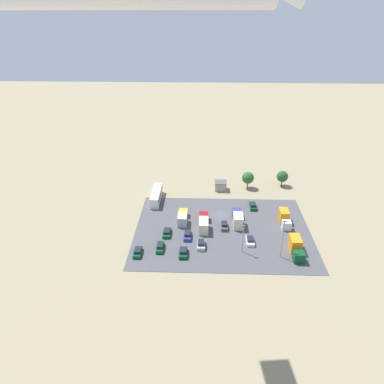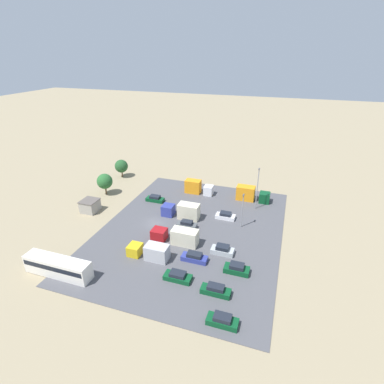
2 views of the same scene
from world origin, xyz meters
name	(u,v)px [view 2 (image 2 of 2)]	position (x,y,z in m)	size (l,w,h in m)	color
ground_plane	(155,223)	(0.00, 0.00, 0.00)	(400.00, 400.00, 0.00)	gray
parking_lot_surface	(191,230)	(0.00, 8.31, 0.04)	(46.66, 36.09, 0.08)	#4C4C51
shed_building	(90,206)	(-0.26, -16.34, 1.41)	(3.82, 3.69, 2.81)	#9E998E
bus	(58,266)	(19.80, -8.13, 1.77)	(2.63, 11.73, 3.14)	silver
parked_car_0	(237,269)	(9.93, 19.66, 0.76)	(1.99, 4.23, 1.63)	#0C4723
parked_car_1	(216,290)	(15.78, 17.55, 0.73)	(1.71, 4.62, 1.56)	#0C4723
parked_car_2	(222,250)	(5.64, 16.22, 0.77)	(1.98, 4.15, 1.65)	#ADB2B7
parked_car_3	(178,276)	(14.71, 10.95, 0.68)	(1.97, 4.53, 1.43)	#0C4723
parked_car_4	(222,321)	(20.97, 19.81, 0.71)	(1.82, 4.34, 1.52)	#0C4723
parked_car_5	(187,225)	(-0.50, 7.15, 0.76)	(1.78, 4.16, 1.62)	#4C5156
parked_car_6	(155,199)	(-9.50, -4.28, 0.70)	(1.87, 4.40, 1.48)	#0C4723
parked_car_7	(225,216)	(-6.82, 13.97, 0.69)	(1.98, 4.25, 1.47)	silver
parked_car_8	(194,257)	(9.26, 12.01, 0.72)	(1.83, 4.64, 1.54)	navy
parked_truck_0	(151,252)	(10.95, 4.35, 1.36)	(2.53, 7.58, 2.81)	gold
parked_truck_1	(251,194)	(-17.46, 17.89, 1.69)	(2.53, 8.07, 3.53)	#0C4723
parked_truck_2	(177,236)	(5.08, 7.21, 1.49)	(2.51, 9.25, 3.09)	maroon
parked_truck_3	(197,187)	(-17.19, 4.18, 1.65)	(2.39, 7.26, 3.43)	silver
parked_truck_4	(183,211)	(-4.27, 4.90, 1.66)	(2.56, 8.46, 3.45)	navy
tree_near_shed	(105,181)	(-9.19, -17.99, 3.61)	(3.91, 3.91, 5.58)	brown
tree_apron_mid	(121,166)	(-20.76, -20.04, 3.34)	(3.75, 3.75, 5.23)	brown
light_pole_lot_centre	(242,209)	(-4.44, 17.88, 4.28)	(0.90, 0.28, 7.55)	gray
light_pole_lot_edge	(257,187)	(-13.48, 19.63, 5.53)	(0.90, 0.28, 10.03)	gray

